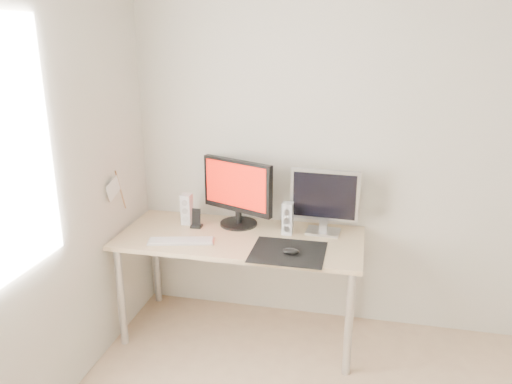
{
  "coord_description": "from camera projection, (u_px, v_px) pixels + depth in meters",
  "views": [
    {
      "loc": [
        -0.17,
        -1.56,
        2.01
      ],
      "look_at": [
        -0.84,
        1.48,
        1.01
      ],
      "focal_mm": 35.0,
      "sensor_mm": 36.0,
      "label": 1
    }
  ],
  "objects": [
    {
      "name": "speaker_left",
      "position": [
        187.0,
        209.0,
        3.47
      ],
      "size": [
        0.07,
        0.08,
        0.22
      ],
      "color": "white",
      "rests_on": "desk"
    },
    {
      "name": "keyboard",
      "position": [
        181.0,
        241.0,
        3.19
      ],
      "size": [
        0.44,
        0.22,
        0.02
      ],
      "color": "silver",
      "rests_on": "desk"
    },
    {
      "name": "mouse",
      "position": [
        291.0,
        251.0,
        3.0
      ],
      "size": [
        0.1,
        0.06,
        0.04
      ],
      "primitive_type": "ellipsoid",
      "color": "black",
      "rests_on": "mousepad"
    },
    {
      "name": "phone_dock",
      "position": [
        196.0,
        222.0,
        3.42
      ],
      "size": [
        0.08,
        0.06,
        0.13
      ],
      "color": "black",
      "rests_on": "desk"
    },
    {
      "name": "second_monitor",
      "position": [
        324.0,
        199.0,
        3.27
      ],
      "size": [
        0.45,
        0.17,
        0.43
      ],
      "color": "silver",
      "rests_on": "desk"
    },
    {
      "name": "mousepad",
      "position": [
        288.0,
        252.0,
        3.04
      ],
      "size": [
        0.45,
        0.4,
        0.0
      ],
      "primitive_type": "cube",
      "color": "black",
      "rests_on": "desk"
    },
    {
      "name": "wall_back",
      "position": [
        390.0,
        154.0,
        3.28
      ],
      "size": [
        3.5,
        0.0,
        3.5
      ],
      "primitive_type": "plane",
      "rotation": [
        1.57,
        0.0,
        0.0
      ],
      "color": "silver",
      "rests_on": "ground"
    },
    {
      "name": "speaker_right",
      "position": [
        288.0,
        219.0,
        3.29
      ],
      "size": [
        0.07,
        0.08,
        0.22
      ],
      "color": "silver",
      "rests_on": "desk"
    },
    {
      "name": "main_monitor",
      "position": [
        237.0,
        190.0,
        3.4
      ],
      "size": [
        0.52,
        0.34,
        0.47
      ],
      "color": "black",
      "rests_on": "desk"
    },
    {
      "name": "desk",
      "position": [
        240.0,
        247.0,
        3.31
      ],
      "size": [
        1.6,
        0.7,
        0.73
      ],
      "color": "#D1B587",
      "rests_on": "ground"
    },
    {
      "name": "pennant",
      "position": [
        116.0,
        189.0,
        3.22
      ],
      "size": [
        0.01,
        0.23,
        0.29
      ],
      "color": "#A57F54",
      "rests_on": "wall_left"
    }
  ]
}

